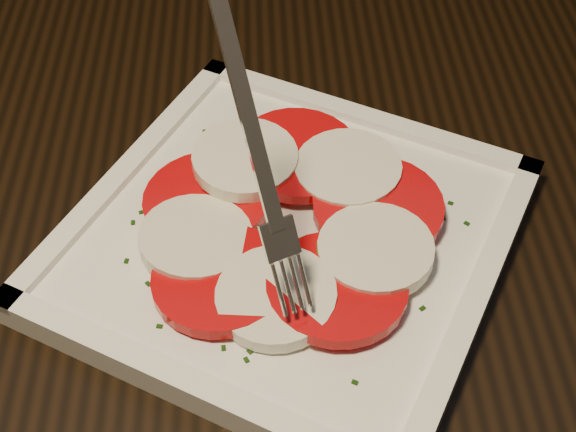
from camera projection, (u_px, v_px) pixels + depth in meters
name	position (u px, v px, depth m)	size (l,w,h in m)	color
table	(241.00, 355.00, 0.58)	(1.30, 0.96, 0.75)	black
plate	(288.00, 240.00, 0.52)	(0.26, 0.26, 0.01)	white
caprese_salad	(288.00, 222.00, 0.50)	(0.22, 0.22, 0.03)	red
fork	(249.00, 145.00, 0.42)	(0.04, 0.10, 0.15)	white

